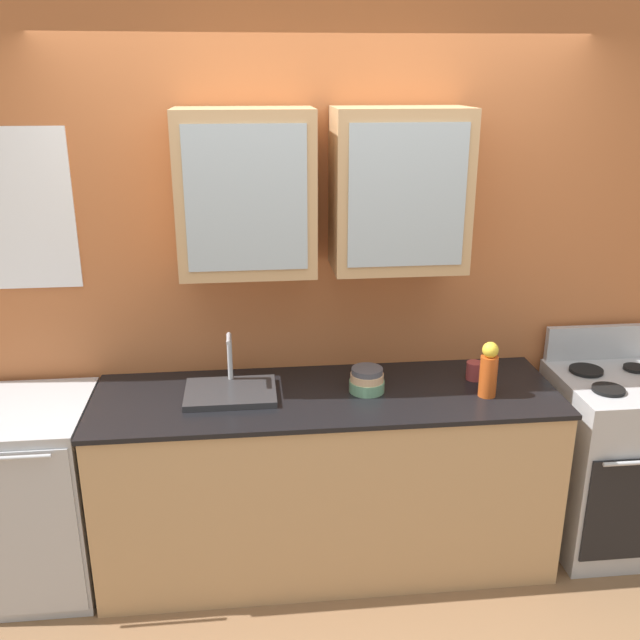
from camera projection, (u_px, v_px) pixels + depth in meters
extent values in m
plane|color=brown|center=(326.00, 556.00, 3.61)|extent=(10.00, 10.00, 0.00)
cube|color=#B76638|center=(318.00, 286.00, 3.53)|extent=(4.44, 0.10, 2.64)
cube|color=tan|center=(246.00, 193.00, 3.12)|extent=(0.60, 0.34, 0.72)
cube|color=#9EADB7|center=(246.00, 199.00, 2.96)|extent=(0.51, 0.01, 0.61)
cube|color=tan|center=(399.00, 190.00, 3.19)|extent=(0.60, 0.34, 0.72)
cube|color=#9EADB7|center=(407.00, 197.00, 3.03)|extent=(0.51, 0.01, 0.61)
cube|color=white|center=(15.00, 210.00, 3.20)|extent=(0.52, 0.01, 0.74)
cube|color=tan|center=(327.00, 480.00, 3.46)|extent=(2.16, 0.66, 0.89)
cube|color=black|center=(327.00, 396.00, 3.31)|extent=(2.18, 0.68, 0.02)
cube|color=#ADAFB5|center=(609.00, 462.00, 3.60)|extent=(0.58, 0.61, 0.91)
cube|color=black|center=(639.00, 509.00, 3.33)|extent=(0.53, 0.01, 0.55)
cube|color=#ADAFB5|center=(597.00, 342.00, 3.69)|extent=(0.55, 0.04, 0.18)
cylinder|color=black|center=(608.00, 389.00, 3.33)|extent=(0.15, 0.15, 0.02)
cylinder|color=black|center=(586.00, 370.00, 3.54)|extent=(0.17, 0.17, 0.02)
cylinder|color=black|center=(635.00, 368.00, 3.57)|extent=(0.12, 0.12, 0.02)
cube|color=#2D2D30|center=(231.00, 393.00, 3.28)|extent=(0.42, 0.31, 0.03)
cylinder|color=#ADAFB5|center=(230.00, 357.00, 3.35)|extent=(0.02, 0.02, 0.23)
cylinder|color=#ADAFB5|center=(229.00, 339.00, 3.26)|extent=(0.02, 0.12, 0.02)
cylinder|color=#669972|center=(367.00, 386.00, 3.32)|extent=(0.17, 0.17, 0.05)
cylinder|color=#E0AD7F|center=(367.00, 378.00, 3.31)|extent=(0.16, 0.16, 0.05)
cylinder|color=#4C4C54|center=(367.00, 372.00, 3.30)|extent=(0.15, 0.15, 0.04)
cylinder|color=#BF4C19|center=(488.00, 376.00, 3.25)|extent=(0.08, 0.08, 0.20)
sphere|color=yellow|center=(490.00, 350.00, 3.21)|extent=(0.07, 0.07, 0.07)
cylinder|color=#993838|center=(474.00, 371.00, 3.45)|extent=(0.08, 0.08, 0.09)
torus|color=#993838|center=(484.00, 369.00, 3.45)|extent=(0.06, 0.01, 0.06)
cube|color=#ADAFB5|center=(30.00, 495.00, 3.31)|extent=(0.61, 0.62, 0.91)
cube|color=#ADAFB5|center=(9.00, 537.00, 3.02)|extent=(0.58, 0.01, 0.82)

